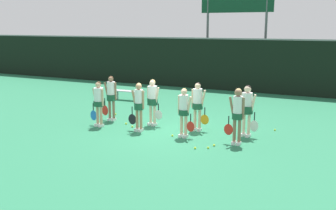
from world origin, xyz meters
TOP-DOWN VIEW (x-y plane):
  - ground_plane at (0.00, 0.00)m, footprint 140.00×140.00m
  - fence_windscreen at (0.00, 9.34)m, footprint 60.00×0.08m
  - scoreboard at (-0.98, 10.75)m, footprint 4.28×0.15m
  - bench_courtside at (-4.39, 4.32)m, footprint 1.70×0.45m
  - player_0 at (-2.59, -0.53)m, footprint 0.67×0.40m
  - player_1 at (-0.94, -0.46)m, footprint 0.63×0.32m
  - player_2 at (0.77, -0.45)m, footprint 0.62×0.34m
  - player_3 at (2.57, -0.46)m, footprint 0.62×0.33m
  - player_4 at (-2.70, 0.42)m, footprint 0.63×0.36m
  - player_5 at (-0.90, 0.47)m, footprint 0.67×0.39m
  - player_6 at (0.86, 0.51)m, footprint 0.66×0.36m
  - player_7 at (2.60, 0.57)m, footprint 0.65×0.39m
  - tennis_ball_0 at (2.03, -0.96)m, footprint 0.07×0.07m
  - tennis_ball_1 at (-1.85, 0.11)m, footprint 0.07×0.07m
  - tennis_ball_2 at (0.41, -0.57)m, footprint 0.07×0.07m
  - tennis_ball_3 at (-3.11, 1.28)m, footprint 0.07×0.07m
  - tennis_ball_4 at (1.62, -1.48)m, footprint 0.07×0.07m
  - tennis_ball_5 at (3.32, 1.70)m, footprint 0.07×0.07m
  - tennis_ball_6 at (-2.01, 0.97)m, footprint 0.07×0.07m
  - tennis_ball_7 at (-1.41, -0.14)m, footprint 0.07×0.07m
  - tennis_ball_8 at (1.95, -1.27)m, footprint 0.06×0.06m
  - tennis_ball_9 at (1.93, 1.45)m, footprint 0.07×0.07m

SIDE VIEW (x-z plane):
  - ground_plane at x=0.00m, z-range 0.00..0.00m
  - tennis_ball_8 at x=1.95m, z-range 0.00..0.06m
  - tennis_ball_0 at x=2.03m, z-range 0.00..0.07m
  - tennis_ball_5 at x=3.32m, z-range 0.00..0.07m
  - tennis_ball_2 at x=0.41m, z-range 0.00..0.07m
  - tennis_ball_6 at x=-2.01m, z-range 0.00..0.07m
  - tennis_ball_4 at x=1.62m, z-range 0.00..0.07m
  - tennis_ball_7 at x=-1.41m, z-range 0.00..0.07m
  - tennis_ball_3 at x=-3.11m, z-range 0.00..0.07m
  - tennis_ball_9 at x=1.93m, z-range 0.00..0.07m
  - tennis_ball_1 at x=-1.85m, z-range 0.00..0.07m
  - bench_courtside at x=-4.39m, z-range 0.17..0.64m
  - player_2 at x=0.77m, z-range 0.14..1.77m
  - player_0 at x=-2.59m, z-range 0.16..1.82m
  - player_1 at x=-0.94m, z-range 0.14..1.84m
  - player_6 at x=0.86m, z-range 0.15..1.86m
  - player_5 at x=-0.90m, z-range 0.16..1.87m
  - player_4 at x=-2.70m, z-range 0.15..1.89m
  - player_7 at x=2.60m, z-range 0.17..1.89m
  - player_3 at x=2.57m, z-range 0.17..1.93m
  - fence_windscreen at x=0.00m, z-range 0.01..2.97m
  - scoreboard at x=-0.98m, z-range 1.68..7.39m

